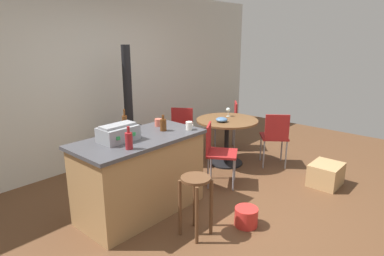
{
  "coord_description": "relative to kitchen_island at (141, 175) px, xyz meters",
  "views": [
    {
      "loc": [
        -2.83,
        -2.23,
        2.01
      ],
      "look_at": [
        0.25,
        0.51,
        0.84
      ],
      "focal_mm": 30.81,
      "sensor_mm": 36.0,
      "label": 1
    }
  ],
  "objects": [
    {
      "name": "bottle_1",
      "position": [
        0.36,
        -0.02,
        0.53
      ],
      "size": [
        0.08,
        0.08,
        0.19
      ],
      "color": "#603314",
      "rests_on": "kitchen_island"
    },
    {
      "name": "cardboard_box",
      "position": [
        2.15,
        -1.36,
        -0.31
      ],
      "size": [
        0.46,
        0.39,
        0.31
      ],
      "primitive_type": "cube",
      "rotation": [
        0.0,
        0.0,
        0.01
      ],
      "color": "tan",
      "rests_on": "ground_plane"
    },
    {
      "name": "ground_plane",
      "position": [
        0.61,
        -0.54,
        -0.46
      ],
      "size": [
        8.8,
        8.8,
        0.0
      ],
      "primitive_type": "plane",
      "color": "brown"
    },
    {
      "name": "dining_table",
      "position": [
        1.88,
        0.14,
        0.1
      ],
      "size": [
        0.97,
        0.97,
        0.73
      ],
      "color": "black",
      "rests_on": "ground_plane"
    },
    {
      "name": "folding_chair_right",
      "position": [
        1.53,
        0.81,
        0.04
      ],
      "size": [
        0.55,
        0.55,
        0.85
      ],
      "color": "maroon",
      "rests_on": "ground_plane"
    },
    {
      "name": "back_wall",
      "position": [
        0.61,
        1.78,
        0.89
      ],
      "size": [
        8.0,
        0.1,
        2.7
      ],
      "primitive_type": "cube",
      "color": "beige",
      "rests_on": "ground_plane"
    },
    {
      "name": "folding_chair_far",
      "position": [
        2.28,
        -0.49,
        0.06
      ],
      "size": [
        0.56,
        0.56,
        0.87
      ],
      "color": "maroon",
      "rests_on": "ground_plane"
    },
    {
      "name": "cup_0",
      "position": [
        0.59,
        -0.22,
        0.5
      ],
      "size": [
        0.12,
        0.08,
        0.1
      ],
      "color": "white",
      "rests_on": "kitchen_island"
    },
    {
      "name": "wooden_stool",
      "position": [
        0.06,
        -0.79,
        -0.0
      ],
      "size": [
        0.3,
        0.3,
        0.64
      ],
      "color": "brown",
      "rests_on": "ground_plane"
    },
    {
      "name": "bottle_2",
      "position": [
        -0.32,
        -0.24,
        0.54
      ],
      "size": [
        0.08,
        0.08,
        0.23
      ],
      "color": "maroon",
      "rests_on": "kitchen_island"
    },
    {
      "name": "wine_glass",
      "position": [
        2.07,
        0.26,
        0.38
      ],
      "size": [
        0.07,
        0.07,
        0.14
      ],
      "color": "silver",
      "rests_on": "dining_table"
    },
    {
      "name": "plastic_bucket",
      "position": [
        0.55,
        -1.09,
        -0.36
      ],
      "size": [
        0.25,
        0.25,
        0.21
      ],
      "primitive_type": "cylinder",
      "color": "red",
      "rests_on": "ground_plane"
    },
    {
      "name": "folding_chair_near",
      "position": [
        1.17,
        -0.21,
        0.04
      ],
      "size": [
        0.55,
        0.55,
        0.86
      ],
      "color": "maroon",
      "rests_on": "ground_plane"
    },
    {
      "name": "folding_chair_left",
      "position": [
        2.52,
        0.56,
        0.05
      ],
      "size": [
        0.56,
        0.56,
        0.86
      ],
      "color": "maroon",
      "rests_on": "ground_plane"
    },
    {
      "name": "serving_bowl",
      "position": [
        1.71,
        0.12,
        0.31
      ],
      "size": [
        0.18,
        0.18,
        0.07
      ],
      "primitive_type": "ellipsoid",
      "color": "#4C7099",
      "rests_on": "dining_table"
    },
    {
      "name": "kitchen_island",
      "position": [
        0.0,
        0.0,
        0.0
      ],
      "size": [
        1.49,
        0.74,
        0.91
      ],
      "color": "#A37A4C",
      "rests_on": "ground_plane"
    },
    {
      "name": "cup_1",
      "position": [
        0.46,
        0.18,
        0.5
      ],
      "size": [
        0.13,
        0.09,
        0.09
      ],
      "color": "#DB6651",
      "rests_on": "kitchen_island"
    },
    {
      "name": "toolbox",
      "position": [
        -0.23,
        0.06,
        0.54
      ],
      "size": [
        0.4,
        0.28,
        0.18
      ],
      "color": "gray",
      "rests_on": "kitchen_island"
    },
    {
      "name": "wood_stove",
      "position": [
        0.77,
        1.18,
        0.01
      ],
      "size": [
        0.44,
        0.45,
        1.88
      ],
      "color": "black",
      "rests_on": "ground_plane"
    },
    {
      "name": "bottle_0",
      "position": [
        0.01,
        0.26,
        0.56
      ],
      "size": [
        0.06,
        0.06,
        0.28
      ],
      "color": "#603314",
      "rests_on": "kitchen_island"
    }
  ]
}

